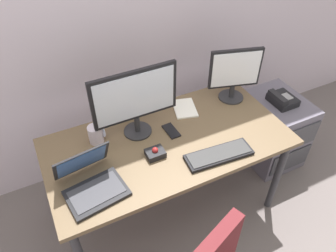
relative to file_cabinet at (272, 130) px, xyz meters
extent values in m
plane|color=#685E5C|center=(-1.04, -0.11, -0.30)|extent=(8.00, 8.00, 0.00)
cube|color=brown|center=(-1.04, -0.11, 0.40)|extent=(1.53, 0.77, 0.03)
cylinder|color=#2D2D33|center=(-0.33, -0.44, 0.05)|extent=(0.05, 0.05, 0.69)
cylinder|color=#2D2D33|center=(-1.74, 0.21, 0.05)|extent=(0.05, 0.05, 0.69)
cylinder|color=#2D2D33|center=(-0.33, 0.21, 0.05)|extent=(0.05, 0.05, 0.69)
cube|color=slate|center=(0.00, 0.00, 0.00)|extent=(0.42, 0.52, 0.60)
cube|color=#38383D|center=(0.00, -0.26, 0.13)|extent=(0.38, 0.01, 0.20)
cube|color=#38383D|center=(0.00, -0.26, -0.12)|extent=(0.38, 0.01, 0.20)
cube|color=black|center=(0.00, -0.02, 0.33)|extent=(0.17, 0.20, 0.06)
cube|color=black|center=(-0.06, -0.02, 0.37)|extent=(0.05, 0.18, 0.04)
cube|color=gray|center=(0.02, -0.03, 0.36)|extent=(0.07, 0.08, 0.01)
cylinder|color=#262628|center=(-1.18, 0.05, 0.42)|extent=(0.18, 0.18, 0.01)
cylinder|color=#262628|center=(-1.18, 0.05, 0.49)|extent=(0.04, 0.04, 0.11)
cube|color=black|center=(-1.18, 0.05, 0.71)|extent=(0.54, 0.03, 0.33)
cube|color=silver|center=(-1.17, 0.03, 0.71)|extent=(0.49, 0.01, 0.29)
cylinder|color=#262628|center=(-0.43, 0.09, 0.42)|extent=(0.18, 0.18, 0.01)
cylinder|color=#262628|center=(-0.43, 0.09, 0.48)|extent=(0.04, 0.04, 0.09)
cube|color=black|center=(-0.43, 0.09, 0.67)|extent=(0.36, 0.12, 0.29)
cube|color=white|center=(-0.43, 0.07, 0.67)|extent=(0.32, 0.10, 0.25)
cube|color=black|center=(-0.82, -0.37, 0.43)|extent=(0.42, 0.17, 0.02)
cube|color=#353535|center=(-0.82, -0.37, 0.44)|extent=(0.39, 0.15, 0.01)
cube|color=black|center=(-1.56, -0.32, 0.43)|extent=(0.34, 0.26, 0.02)
cube|color=#38383D|center=(-1.56, -0.32, 0.44)|extent=(0.29, 0.20, 0.00)
cube|color=black|center=(-1.58, -0.16, 0.54)|extent=(0.32, 0.14, 0.20)
cube|color=#335999|center=(-1.58, -0.17, 0.54)|extent=(0.28, 0.12, 0.18)
cube|color=black|center=(-1.16, -0.20, 0.44)|extent=(0.11, 0.09, 0.04)
sphere|color=maroon|center=(-1.16, -0.20, 0.46)|extent=(0.04, 0.04, 0.04)
cylinder|color=silver|center=(-1.44, 0.08, 0.48)|extent=(0.09, 0.09, 0.12)
torus|color=silver|center=(-1.39, 0.08, 0.48)|extent=(0.01, 0.07, 0.07)
cube|color=white|center=(-0.79, 0.12, 0.42)|extent=(0.20, 0.24, 0.01)
cube|color=black|center=(-0.98, -0.05, 0.42)|extent=(0.07, 0.14, 0.01)
ellipsoid|color=yellow|center=(-1.17, 0.21, 0.44)|extent=(0.19, 0.05, 0.04)
camera|label=1|loc=(-1.68, -1.42, 1.84)|focal=34.69mm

